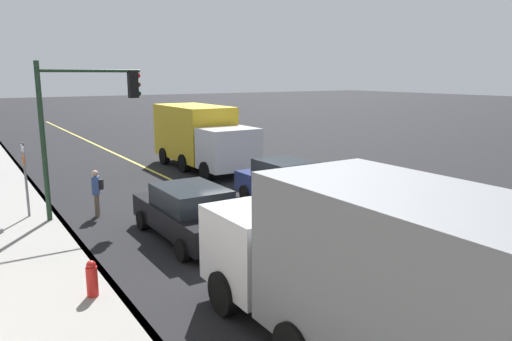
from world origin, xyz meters
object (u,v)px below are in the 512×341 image
Objects in this scene: car_silver at (436,224)px; fire_hydrant at (92,282)px; truck_gray at (376,273)px; street_sign_post at (25,175)px; car_black at (190,212)px; truck_yellow at (201,136)px; car_navy at (288,184)px; traffic_light_mast at (84,113)px; pedestrian_with_backpack at (97,190)px.

fire_hydrant is at bearing 77.88° from car_silver.
truck_gray is 5.96m from fire_hydrant.
truck_gray is 12.47m from street_sign_post.
car_silver is 4.46× the size of fire_hydrant.
car_black is 10.97m from truck_yellow.
traffic_light_mast is (2.32, 6.53, 2.72)m from car_navy.
truck_yellow is 1.41× the size of traffic_light_mast.
pedestrian_with_backpack is at bearing 24.02° from car_black.
pedestrian_with_backpack is at bearing 40.30° from car_silver.
truck_yellow is 9.02m from pedestrian_with_backpack.
truck_yellow is (8.29, -0.55, 0.86)m from car_navy.
car_silver is 11.31m from traffic_light_mast.
street_sign_post is (3.14, 8.32, 0.72)m from car_navy.
car_silver is at bearing -179.16° from truck_yellow.
truck_yellow is at bearing -49.17° from pedestrian_with_backpack.
street_sign_post reaches higher than car_black.
car_navy is 0.65× the size of truck_yellow.
fire_hydrant is (-12.26, 8.56, -1.23)m from truck_yellow.
car_black is at bearing 152.12° from truck_yellow.
car_navy is (1.38, -4.57, 0.02)m from car_black.
car_black is 7.46m from truck_gray.
truck_gray reaches higher than car_silver.
pedestrian_with_backpack is 2.63m from traffic_light_mast.
car_navy is at bearing -63.65° from fire_hydrant.
traffic_light_mast reaches higher than car_black.
traffic_light_mast reaches higher than car_silver.
traffic_light_mast reaches higher than truck_yellow.
fire_hydrant is at bearing 116.35° from car_navy.
car_silver is 8.98m from fire_hydrant.
street_sign_post reaches higher than car_navy.
truck_gray is 7.52× the size of fire_hydrant.
pedestrian_with_backpack reaches higher than car_silver.
fire_hydrant is at bearing 34.48° from truck_gray.
truck_yellow is at bearing -49.87° from traffic_light_mast.
truck_yellow is 4.54× the size of pedestrian_with_backpack.
street_sign_post is at bearing 45.25° from car_silver.
truck_yellow is (17.08, -5.26, 0.04)m from truck_gray.
car_silver is at bearing -172.67° from car_navy.
traffic_light_mast is at bearing 28.01° from car_black.
car_navy is 6.71m from pedestrian_with_backpack.
truck_yellow is at bearing 0.84° from car_silver.
truck_gray is 2.70× the size of street_sign_post.
street_sign_post is at bearing 16.84° from truck_gray.
car_navy is at bearing -111.08° from pedestrian_with_backpack.
truck_yellow is 15.01m from fire_hydrant.
traffic_light_mast is (-0.09, 0.28, 2.62)m from pedestrian_with_backpack.
truck_gray is 1.36× the size of traffic_light_mast.
pedestrian_with_backpack is (8.27, 7.01, 0.19)m from car_silver.
truck_yellow reaches higher than truck_gray.
car_navy is 8.96m from fire_hydrant.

